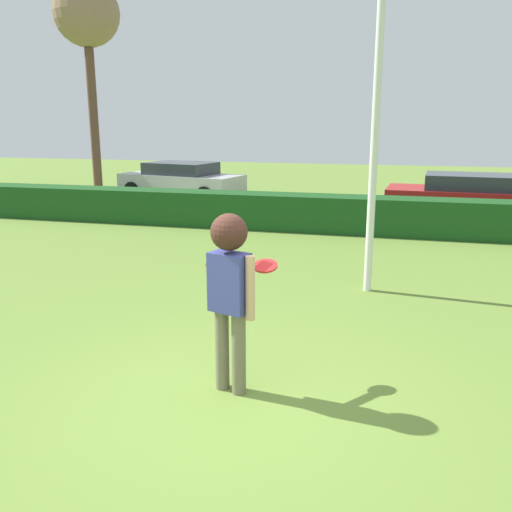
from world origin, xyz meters
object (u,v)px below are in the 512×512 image
at_px(frisbee, 265,266).
at_px(willow_tree, 87,17).
at_px(parked_car_red, 468,195).
at_px(parked_car_silver, 181,179).
at_px(person, 230,279).
at_px(lamppost, 379,53).

relative_size(frisbee, willow_tree, 0.03).
bearing_deg(parked_car_red, willow_tree, 162.66).
bearing_deg(parked_car_silver, parked_car_red, -12.47).
relative_size(person, parked_car_silver, 0.40).
bearing_deg(willow_tree, lamppost, -44.75).
xyz_separation_m(person, willow_tree, (-10.25, 14.99, 5.24)).
bearing_deg(frisbee, lamppost, 74.47).
height_order(parked_car_silver, willow_tree, willow_tree).
bearing_deg(willow_tree, frisbee, -54.12).
relative_size(person, willow_tree, 0.23).
bearing_deg(parked_car_silver, willow_tree, 153.71).
bearing_deg(lamppost, parked_car_red, 72.75).
distance_m(parked_car_silver, parked_car_red, 9.25).
bearing_deg(parked_car_red, lamppost, -107.25).
bearing_deg(frisbee, willow_tree, 125.88).
distance_m(lamppost, willow_tree, 16.24).
height_order(parked_car_red, willow_tree, willow_tree).
distance_m(frisbee, willow_tree, 18.61).
xyz_separation_m(parked_car_silver, parked_car_red, (9.03, -2.00, 0.00)).
distance_m(person, willow_tree, 18.90).
bearing_deg(person, frisbee, 66.74).
bearing_deg(frisbee, parked_car_red, 73.29).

